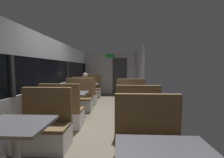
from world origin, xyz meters
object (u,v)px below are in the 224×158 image
Objects in this scene: bench_near_window_facing_entry at (44,130)px; bench_rear_aisle_facing_entry at (131,103)px; dining_table_mid_window at (72,96)px; bench_far_window_facing_end at (85,96)px; bench_rear_aisle_facing_end at (137,118)px; seated_passenger at (85,90)px; bench_mid_window_facing_entry at (79,101)px; bench_mid_window_facing_end at (63,114)px; bench_front_aisle_facing_entry at (149,152)px; bench_far_window_facing_entry at (91,90)px; dining_table_near_window at (15,131)px; dining_table_far_window at (88,86)px; dining_table_rear_aisle at (134,98)px.

bench_rear_aisle_facing_entry is at bearing 49.93° from bench_near_window_facing_entry.
bench_far_window_facing_end is at bearing 90.00° from dining_table_mid_window.
seated_passenger is at bearing 124.54° from bench_rear_aisle_facing_end.
bench_mid_window_facing_entry and bench_rear_aisle_facing_entry have the same top height.
bench_mid_window_facing_end is 2.33m from bench_far_window_facing_end.
bench_front_aisle_facing_entry reaches higher than dining_table_mid_window.
bench_mid_window_facing_end is 1.00× the size of bench_far_window_facing_entry.
dining_table_mid_window is 0.82× the size of bench_rear_aisle_facing_entry.
bench_rear_aisle_facing_end is at bearing -41.77° from bench_mid_window_facing_entry.
bench_mid_window_facing_end is (0.00, -0.70, -0.31)m from dining_table_mid_window.
dining_table_near_window is 3.04m from bench_mid_window_facing_entry.
bench_far_window_facing_entry is 3.10m from bench_rear_aisle_facing_entry.
bench_far_window_facing_end is (0.00, -0.70, -0.31)m from dining_table_far_window.
seated_passenger reaches higher than bench_far_window_facing_end.
bench_mid_window_facing_end reaches higher than dining_table_mid_window.
dining_table_near_window is 1.00× the size of dining_table_rear_aisle.
dining_table_rear_aisle is (1.79, -3.23, 0.31)m from bench_far_window_facing_entry.
bench_near_window_facing_entry is 1.00× the size of bench_front_aisle_facing_entry.
dining_table_near_window is at bearing -90.00° from dining_table_far_window.
dining_table_mid_window and dining_table_rear_aisle have the same top height.
dining_table_far_window is 0.82× the size of bench_rear_aisle_facing_end.
dining_table_far_window is at bearing 111.45° from bench_front_aisle_facing_entry.
bench_near_window_facing_entry reaches higher than dining_table_near_window.
dining_table_rear_aisle is 2.61m from seated_passenger.
bench_mid_window_facing_end is at bearing -90.00° from bench_mid_window_facing_entry.
bench_rear_aisle_facing_end reaches higher than dining_table_mid_window.
dining_table_mid_window is 0.82× the size of bench_far_window_facing_entry.
bench_mid_window_facing_entry is at bearing 90.00° from dining_table_mid_window.
bench_front_aisle_facing_entry is at bearing -40.50° from bench_mid_window_facing_end.
bench_rear_aisle_facing_end is at bearing 38.59° from dining_table_near_window.
bench_mid_window_facing_end is at bearing 90.00° from dining_table_near_window.
bench_mid_window_facing_end and bench_mid_window_facing_entry have the same top height.
dining_table_rear_aisle is 0.82× the size of bench_rear_aisle_facing_end.
bench_rear_aisle_facing_entry is (0.00, 1.40, 0.00)m from bench_rear_aisle_facing_end.
bench_mid_window_facing_entry and bench_far_window_facing_entry have the same top height.
dining_table_near_window is 0.82× the size of bench_mid_window_facing_entry.
seated_passenger is at bearing 90.00° from dining_table_near_window.
dining_table_mid_window is 2.88m from bench_front_aisle_facing_entry.
bench_mid_window_facing_entry is at bearing 121.44° from bench_front_aisle_facing_entry.
bench_rear_aisle_facing_end reaches higher than dining_table_near_window.
dining_table_mid_window is 1.00× the size of dining_table_rear_aisle.
dining_table_mid_window is 1.80m from dining_table_rear_aisle.
dining_table_far_window is at bearing 90.00° from seated_passenger.
bench_far_window_facing_entry is at bearing 114.51° from bench_rear_aisle_facing_end.
bench_mid_window_facing_entry is at bearing 90.00° from dining_table_near_window.
bench_far_window_facing_end is 1.40m from bench_far_window_facing_entry.
bench_mid_window_facing_end is 1.00× the size of bench_rear_aisle_facing_end.
bench_mid_window_facing_end is at bearing 173.62° from bench_rear_aisle_facing_end.
dining_table_near_window is 0.82× the size of bench_near_window_facing_entry.
dining_table_mid_window is 0.82× the size of bench_front_aisle_facing_entry.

